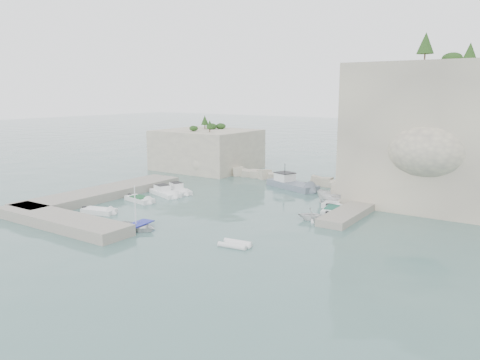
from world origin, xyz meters
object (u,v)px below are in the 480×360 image
Objects in this scene: work_boat at (292,188)px; motorboat_e at (99,213)px; tender_east_d at (338,204)px; motorboat_b at (165,195)px; tender_east_b at (332,212)px; motorboat_a at (179,192)px; tender_east_a at (311,220)px; inflatable_dinghy at (235,246)px; rowboat at (136,229)px; tender_east_c at (334,205)px; motorboat_c at (140,201)px.

motorboat_e is at bearing -93.82° from work_boat.
motorboat_b is at bearing 94.92° from tender_east_d.
tender_east_d reaches higher than tender_east_b.
motorboat_a is 21.62m from tender_east_a.
inflatable_dinghy is at bearing -52.08° from work_boat.
motorboat_b is at bearing 77.16° from motorboat_e.
rowboat is at bearing 111.46° from tender_east_a.
rowboat is at bearing 132.19° from tender_east_b.
motorboat_a reaches higher than tender_east_c.
inflatable_dinghy is (19.49, -14.51, 0.00)m from motorboat_a.
tender_east_b is 14.11m from work_boat.
tender_east_b is (2.40, 16.24, 0.00)m from inflatable_dinghy.
motorboat_c is 1.07× the size of rowboat.
motorboat_e is at bearing 115.14° from tender_east_b.
motorboat_b is at bearing 104.21° from tender_east_c.
motorboat_b is 2.34m from motorboat_a.
motorboat_a reaches higher than inflatable_dinghy.
motorboat_e is 26.76m from tender_east_b.
tender_east_d is (1.34, 20.52, 0.00)m from inflatable_dinghy.
tender_east_b is 3.77m from tender_east_c.
motorboat_a reaches higher than rowboat.
motorboat_b is at bearing -110.09° from work_boat.
motorboat_b is 22.30m from tender_east_c.
tender_east_b is 0.51× the size of work_boat.
inflatable_dinghy is (11.23, 1.31, 0.00)m from rowboat.
tender_east_d reaches higher than motorboat_a.
motorboat_e is 24.05m from tender_east_a.
tender_east_b is at bearing -43.53° from rowboat.
motorboat_e is 0.88× the size of motorboat_c.
tender_east_d reaches higher than tender_east_a.
motorboat_c is 0.93× the size of tender_east_d.
motorboat_b reaches higher than motorboat_c.
motorboat_c reaches higher than inflatable_dinghy.
work_boat is at bearing 36.65° from tender_east_b.
work_boat reaches higher than tender_east_a.
tender_east_d is at bearing -9.39° from work_boat.
work_boat is (-9.81, 14.20, 0.00)m from tender_east_a.
tender_east_a is 0.31× the size of work_boat.
tender_east_c is at bearing 39.15° from motorboat_b.
motorboat_a is 1.99× the size of tender_east_a.
inflatable_dinghy is 0.58× the size of tender_east_d.
tender_east_c is (-1.28, 3.55, 0.00)m from tender_east_b.
motorboat_a is 0.62× the size of work_boat.
tender_east_a is (21.44, -2.78, 0.00)m from motorboat_a.
motorboat_a is at bearing 98.69° from tender_east_c.
tender_east_a is (21.44, 10.89, 0.00)m from motorboat_e.
rowboat reaches higher than tender_east_b.
motorboat_e and tender_east_c have the same top height.
tender_east_b is at bearing 74.50° from inflatable_dinghy.
tender_east_c is (1.11, 19.79, 0.00)m from inflatable_dinghy.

